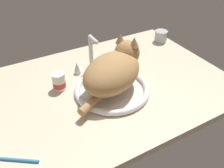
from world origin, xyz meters
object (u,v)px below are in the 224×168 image
object	(u,v)px
pill_bottle	(59,82)
metal_jar	(161,36)
toothbrush	(14,159)
cat	(115,69)
sink_basin	(112,89)
faucet	(92,57)

from	to	relation	value
pill_bottle	metal_jar	xyz separation A→B (cm)	(67.83, 14.87, -0.33)
toothbrush	cat	bearing A→B (deg)	19.67
sink_basin	cat	xyz separation A→B (cm)	(2.01, 1.07, 9.17)
sink_basin	faucet	xyz separation A→B (cm)	(0.00, 19.73, 5.89)
faucet	cat	bearing A→B (deg)	-83.87
toothbrush	metal_jar	bearing A→B (deg)	24.97
sink_basin	toothbrush	xyz separation A→B (cm)	(-44.44, -15.53, -0.53)
faucet	metal_jar	bearing A→B (deg)	9.45
faucet	toothbrush	xyz separation A→B (cm)	(-44.44, -35.26, -6.41)
sink_basin	pill_bottle	distance (cm)	23.23
faucet	toothbrush	bearing A→B (deg)	-141.57
pill_bottle	toothbrush	xyz separation A→B (cm)	(-25.34, -28.50, -3.05)
cat	toothbrush	distance (cm)	50.27
pill_bottle	sink_basin	bearing A→B (deg)	-34.18
metal_jar	pill_bottle	bearing A→B (deg)	-167.63
sink_basin	metal_jar	xyz separation A→B (cm)	(48.73, 27.84, 2.19)
sink_basin	toothbrush	distance (cm)	47.08
faucet	toothbrush	size ratio (longest dim) A/B	1.38
pill_bottle	toothbrush	world-z (taller)	pill_bottle
pill_bottle	toothbrush	size ratio (longest dim) A/B	0.59
metal_jar	toothbrush	xyz separation A→B (cm)	(-93.17, -43.38, -2.72)
sink_basin	cat	size ratio (longest dim) A/B	0.87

